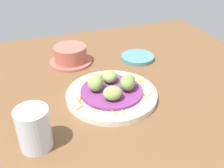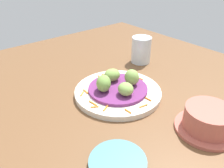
{
  "view_description": "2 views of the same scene",
  "coord_description": "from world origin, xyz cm",
  "px_view_note": "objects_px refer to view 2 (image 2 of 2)",
  "views": [
    {
      "loc": [
        21.91,
        54.68,
        44.86
      ],
      "look_at": [
        0.7,
        -3.66,
        6.24
      ],
      "focal_mm": 43.04,
      "sensor_mm": 36.0,
      "label": 1
    },
    {
      "loc": [
        -36.25,
        -45.52,
        38.51
      ],
      "look_at": [
        0.19,
        -1.61,
        5.0
      ],
      "focal_mm": 36.23,
      "sensor_mm": 36.0,
      "label": 2
    }
  ],
  "objects_px": {
    "main_plate": "(118,92)",
    "guac_scoop_left": "(132,77)",
    "guac_scoop_center": "(112,75)",
    "guac_scoop_right": "(104,83)",
    "guac_scoop_back": "(125,90)",
    "terracotta_bowl": "(208,120)",
    "water_glass": "(141,50)",
    "side_plate_small": "(118,163)"
  },
  "relations": [
    {
      "from": "main_plate",
      "to": "guac_scoop_right",
      "type": "height_order",
      "value": "guac_scoop_right"
    },
    {
      "from": "guac_scoop_left",
      "to": "water_glass",
      "type": "relative_size",
      "value": 0.49
    },
    {
      "from": "main_plate",
      "to": "water_glass",
      "type": "height_order",
      "value": "water_glass"
    },
    {
      "from": "terracotta_bowl",
      "to": "guac_scoop_center",
      "type": "bearing_deg",
      "value": 99.26
    },
    {
      "from": "guac_scoop_center",
      "to": "guac_scoop_right",
      "type": "distance_m",
      "value": 0.06
    },
    {
      "from": "main_plate",
      "to": "terracotta_bowl",
      "type": "xyz_separation_m",
      "value": [
        0.06,
        -0.25,
        0.02
      ]
    },
    {
      "from": "guac_scoop_back",
      "to": "side_plate_small",
      "type": "bearing_deg",
      "value": -135.78
    },
    {
      "from": "water_glass",
      "to": "guac_scoop_left",
      "type": "bearing_deg",
      "value": -143.15
    },
    {
      "from": "guac_scoop_back",
      "to": "terracotta_bowl",
      "type": "relative_size",
      "value": 0.32
    },
    {
      "from": "terracotta_bowl",
      "to": "water_glass",
      "type": "xyz_separation_m",
      "value": [
        0.16,
        0.37,
        0.02
      ]
    },
    {
      "from": "main_plate",
      "to": "guac_scoop_left",
      "type": "xyz_separation_m",
      "value": [
        0.04,
        -0.01,
        0.04
      ]
    },
    {
      "from": "guac_scoop_center",
      "to": "terracotta_bowl",
      "type": "bearing_deg",
      "value": -80.74
    },
    {
      "from": "main_plate",
      "to": "guac_scoop_back",
      "type": "xyz_separation_m",
      "value": [
        -0.01,
        -0.04,
        0.03
      ]
    },
    {
      "from": "guac_scoop_right",
      "to": "guac_scoop_back",
      "type": "height_order",
      "value": "guac_scoop_right"
    },
    {
      "from": "side_plate_small",
      "to": "guac_scoop_right",
      "type": "bearing_deg",
      "value": 58.53
    },
    {
      "from": "guac_scoop_center",
      "to": "terracotta_bowl",
      "type": "relative_size",
      "value": 0.34
    },
    {
      "from": "main_plate",
      "to": "water_glass",
      "type": "relative_size",
      "value": 2.6
    },
    {
      "from": "guac_scoop_right",
      "to": "side_plate_small",
      "type": "relative_size",
      "value": 0.47
    },
    {
      "from": "guac_scoop_center",
      "to": "main_plate",
      "type": "bearing_deg",
      "value": -107.06
    },
    {
      "from": "main_plate",
      "to": "guac_scoop_left",
      "type": "distance_m",
      "value": 0.06
    },
    {
      "from": "main_plate",
      "to": "guac_scoop_center",
      "type": "bearing_deg",
      "value": 72.94
    },
    {
      "from": "side_plate_small",
      "to": "water_glass",
      "type": "distance_m",
      "value": 0.5
    },
    {
      "from": "guac_scoop_center",
      "to": "guac_scoop_right",
      "type": "xyz_separation_m",
      "value": [
        -0.05,
        -0.03,
        0.0
      ]
    },
    {
      "from": "main_plate",
      "to": "guac_scoop_left",
      "type": "relative_size",
      "value": 5.34
    },
    {
      "from": "guac_scoop_center",
      "to": "terracotta_bowl",
      "type": "height_order",
      "value": "guac_scoop_center"
    },
    {
      "from": "guac_scoop_left",
      "to": "main_plate",
      "type": "bearing_deg",
      "value": 162.94
    },
    {
      "from": "guac_scoop_center",
      "to": "water_glass",
      "type": "distance_m",
      "value": 0.22
    },
    {
      "from": "guac_scoop_back",
      "to": "guac_scoop_right",
      "type": "bearing_deg",
      "value": 117.94
    },
    {
      "from": "guac_scoop_right",
      "to": "side_plate_small",
      "type": "bearing_deg",
      "value": -121.47
    },
    {
      "from": "guac_scoop_left",
      "to": "guac_scoop_right",
      "type": "height_order",
      "value": "same"
    },
    {
      "from": "guac_scoop_left",
      "to": "guac_scoop_back",
      "type": "relative_size",
      "value": 1.02
    },
    {
      "from": "side_plate_small",
      "to": "water_glass",
      "type": "xyz_separation_m",
      "value": [
        0.39,
        0.31,
        0.04
      ]
    },
    {
      "from": "guac_scoop_right",
      "to": "guac_scoop_center",
      "type": "bearing_deg",
      "value": 27.94
    },
    {
      "from": "guac_scoop_right",
      "to": "terracotta_bowl",
      "type": "relative_size",
      "value": 0.37
    },
    {
      "from": "guac_scoop_left",
      "to": "guac_scoop_right",
      "type": "distance_m",
      "value": 0.09
    },
    {
      "from": "guac_scoop_left",
      "to": "guac_scoop_back",
      "type": "xyz_separation_m",
      "value": [
        -0.05,
        -0.03,
        -0.01
      ]
    },
    {
      "from": "guac_scoop_right",
      "to": "water_glass",
      "type": "distance_m",
      "value": 0.28
    },
    {
      "from": "guac_scoop_back",
      "to": "water_glass",
      "type": "xyz_separation_m",
      "value": [
        0.23,
        0.16,
        0.01
      ]
    },
    {
      "from": "main_plate",
      "to": "side_plate_small",
      "type": "distance_m",
      "value": 0.26
    },
    {
      "from": "side_plate_small",
      "to": "water_glass",
      "type": "relative_size",
      "value": 1.19
    },
    {
      "from": "side_plate_small",
      "to": "guac_scoop_back",
      "type": "bearing_deg",
      "value": 44.22
    },
    {
      "from": "side_plate_small",
      "to": "terracotta_bowl",
      "type": "bearing_deg",
      "value": -13.45
    }
  ]
}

